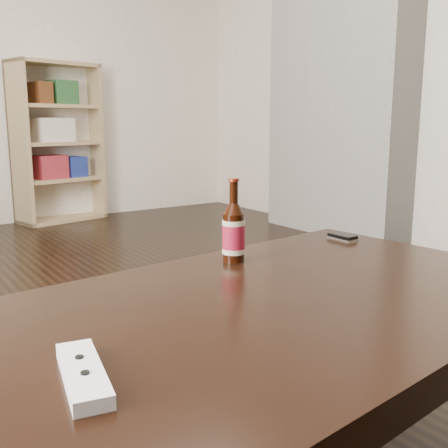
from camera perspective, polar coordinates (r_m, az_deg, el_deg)
floor at (r=1.89m, az=-12.94°, el=-15.76°), size 5.00×6.00×0.01m
chimney_breast at (r=4.09m, az=12.52°, el=17.98°), size 0.30×1.20×2.70m
bookshelf at (r=4.72m, az=-17.91°, el=8.70°), size 0.77×0.47×1.33m
coffee_table at (r=1.11m, az=5.59°, el=-11.05°), size 1.36×0.88×0.48m
beer_bottle at (r=1.34m, az=1.06°, el=-0.94°), size 0.06×0.06×0.21m
phone at (r=1.65m, az=12.77°, el=-1.38°), size 0.05×0.09×0.02m
remote at (r=0.78m, az=-15.09°, el=-15.48°), size 0.09×0.20×0.02m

